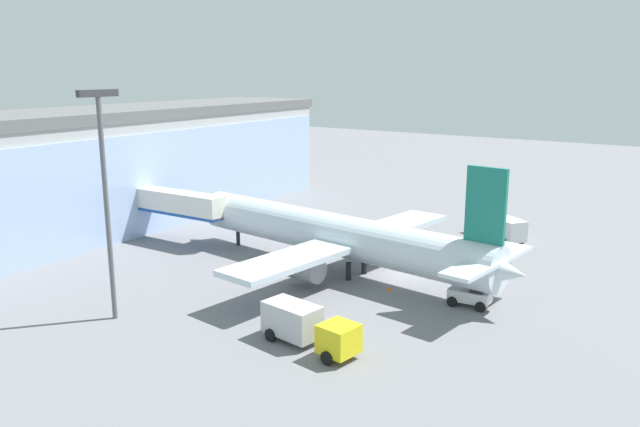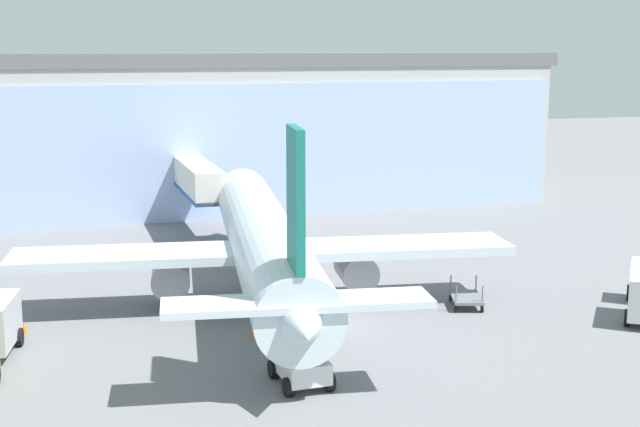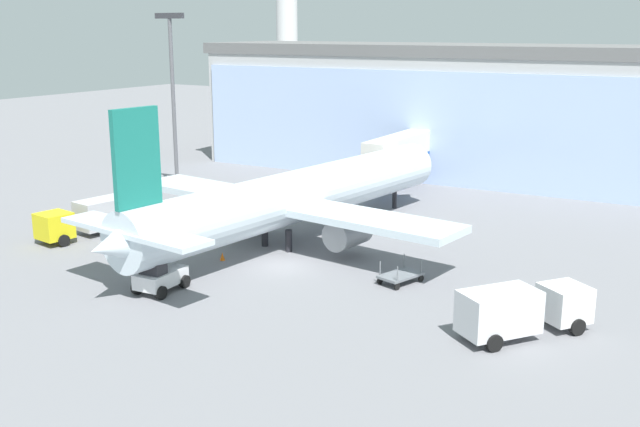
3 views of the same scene
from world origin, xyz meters
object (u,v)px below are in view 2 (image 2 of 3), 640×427
at_px(safety_cone_wingtip, 24,328).
at_px(jet_bridge, 195,179).
at_px(baggage_cart, 466,298).
at_px(airplane, 264,242).
at_px(safety_cone_nose, 254,332).
at_px(pushback_tug, 302,363).

bearing_deg(safety_cone_wingtip, jet_bridge, 63.13).
relative_size(baggage_cart, safety_cone_wingtip, 5.70).
distance_m(airplane, safety_cone_nose, 7.24).
bearing_deg(pushback_tug, safety_cone_wingtip, 44.19).
xyz_separation_m(baggage_cart, safety_cone_nose, (-12.52, -2.10, -0.23)).
distance_m(airplane, pushback_tug, 13.42).
xyz_separation_m(airplane, pushback_tug, (-1.16, -13.14, -2.48)).
bearing_deg(safety_cone_nose, baggage_cart, 9.52).
height_order(airplane, safety_cone_wingtip, airplane).
bearing_deg(pushback_tug, baggage_cart, -56.54).
xyz_separation_m(jet_bridge, safety_cone_nose, (-0.83, -27.34, -3.89)).
relative_size(safety_cone_nose, safety_cone_wingtip, 1.00).
distance_m(jet_bridge, safety_cone_nose, 27.63).
height_order(jet_bridge, airplane, airplane).
relative_size(airplane, safety_cone_wingtip, 65.60).
bearing_deg(jet_bridge, safety_cone_nose, 176.93).
relative_size(jet_bridge, airplane, 0.40).
xyz_separation_m(jet_bridge, baggage_cart, (11.69, -25.24, -3.66)).
distance_m(safety_cone_nose, safety_cone_wingtip, 11.74).
height_order(baggage_cart, safety_cone_wingtip, baggage_cart).
distance_m(jet_bridge, baggage_cart, 28.06).
xyz_separation_m(airplane, safety_cone_nose, (-1.87, -6.24, -3.18)).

